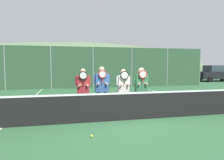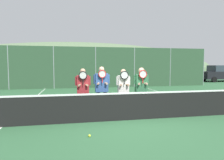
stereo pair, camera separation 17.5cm
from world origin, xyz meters
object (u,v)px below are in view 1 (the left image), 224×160
Objects in this scene: player_center_right at (123,88)px; tennis_ball_on_court at (92,136)px; player_center_left at (102,87)px; car_far_right at (217,73)px; player_rightmost at (141,86)px; car_right_of_center at (176,74)px; car_left_of_center at (79,75)px; car_center at (130,75)px; player_leftmost at (83,88)px; car_far_left at (22,76)px.

tennis_ball_on_court is (-1.47, -2.15, -0.99)m from player_center_right.
car_far_right is at bearing 38.77° from player_center_left.
car_far_right reaches higher than player_rightmost.
car_right_of_center is (9.49, 12.40, -0.13)m from player_center_right.
car_far_right is at bearing -0.22° from car_left_of_center.
car_far_right is at bearing 2.73° from car_right_of_center.
car_far_right is at bearing 42.28° from tennis_ball_on_court.
car_right_of_center is (10.30, 12.29, -0.19)m from player_center_left.
car_far_right is at bearing 0.12° from car_center.
player_leftmost reaches higher than tennis_ball_on_court.
car_left_of_center is (5.17, 0.45, 0.03)m from car_far_left.
car_far_left is at bearing -179.50° from car_right_of_center.
car_far_left is at bearing -177.97° from car_center.
car_left_of_center reaches higher than player_center_right.
car_left_of_center is at bearing 88.13° from tennis_ball_on_court.
player_leftmost is 25.85× the size of tennis_ball_on_court.
tennis_ball_on_court is at bearing -111.18° from car_center.
car_left_of_center is at bearing 87.60° from player_leftmost.
player_center_right is 0.39× the size of car_far_left.
car_far_left is at bearing -175.01° from car_left_of_center.
player_leftmost is at bearing 91.20° from tennis_ball_on_court.
car_far_right reaches higher than player_center_left.
car_left_of_center reaches higher than player_leftmost.
car_far_right is (14.11, 12.69, -0.13)m from player_rightmost.
car_far_left is (-6.15, 12.26, -0.13)m from player_center_right.
player_leftmost is 0.99× the size of player_rightmost.
car_center is (3.56, 12.67, -0.21)m from player_rightmost.
player_center_left is 0.82m from player_center_right.
car_far_right is (10.55, 0.02, 0.07)m from car_center.
car_left_of_center reaches higher than car_far_left.
car_left_of_center is 5.24m from car_center.
player_center_left reaches higher than car_right_of_center.
car_far_right is 22.02m from tennis_ball_on_court.
tennis_ball_on_court is at bearing -106.19° from player_center_left.
car_left_of_center reaches higher than tennis_ball_on_court.
car_far_right reaches higher than car_right_of_center.
tennis_ball_on_court is at bearing -126.99° from car_right_of_center.
car_far_left is 5.18m from car_left_of_center.
player_rightmost is at bearing -105.70° from car_center.
player_rightmost is 26.24× the size of tennis_ball_on_court.
car_center is 5.24m from car_right_of_center.
car_center is 10.55m from car_far_right.
player_rightmost is at bearing -2.26° from player_leftmost.
car_right_of_center is at bearing 53.01° from tennis_ball_on_court.
car_right_of_center is at bearing 0.50° from car_far_left.
player_center_left reaches higher than tennis_ball_on_court.
player_center_right is 12.75m from car_left_of_center.
car_far_left is 0.96× the size of car_right_of_center.
player_center_right is at bearing -139.49° from car_far_right.
car_right_of_center reaches higher than tennis_ball_on_court.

